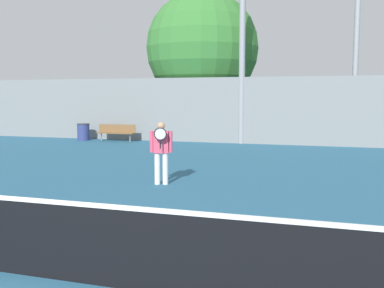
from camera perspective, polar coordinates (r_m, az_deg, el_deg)
The scene contains 8 objects.
ground_plane at distance 6.00m, azimuth -17.50°, elevation -15.96°, with size 100.00×100.00×0.00m, color #285B7A.
tennis_net at distance 5.83m, azimuth -17.66°, elevation -11.38°, with size 11.83×0.09×0.99m.
tennis_player at distance 11.30m, azimuth -3.94°, elevation -0.69°, with size 0.55×0.48×1.58m.
bench_courtside_near at distance 22.47m, azimuth -9.60°, elevation 1.63°, with size 1.96×0.40×0.84m.
light_pole_near_left at distance 21.26m, azimuth 20.20°, elevation 13.58°, with size 0.90×0.60×8.51m.
trash_bin at distance 23.35m, azimuth -13.63°, elevation 1.50°, with size 0.63×0.63×0.85m.
back_fence at distance 21.08m, azimuth 8.70°, elevation 4.21°, with size 32.21×0.06×3.12m.
tree_green_tall at distance 24.74m, azimuth 1.31°, elevation 12.06°, with size 6.05×6.05×7.83m.
Camera 1 is at (3.25, -4.52, 2.22)m, focal length 42.00 mm.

